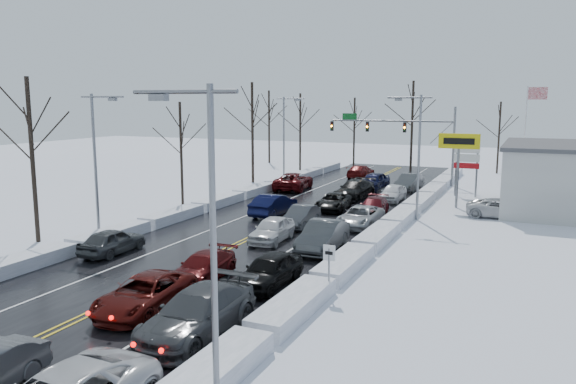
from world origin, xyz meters
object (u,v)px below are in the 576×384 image
at_px(traffic_signal_mast, 404,131).
at_px(oncoming_car_0, 274,215).
at_px(tires_plus_sign, 459,146).
at_px(flagpole, 527,128).

height_order(traffic_signal_mast, oncoming_car_0, traffic_signal_mast).
xyz_separation_m(tires_plus_sign, flagpole, (4.67, 14.01, 0.93)).
distance_m(tires_plus_sign, oncoming_car_0, 15.87).
distance_m(tires_plus_sign, flagpole, 14.79).
xyz_separation_m(traffic_signal_mast, flagpole, (11.72, 2.01, 0.45)).
bearing_deg(oncoming_car_0, traffic_signal_mast, -101.43).
bearing_deg(traffic_signal_mast, flagpole, 9.73).
bearing_deg(oncoming_car_0, flagpole, -124.01).
bearing_deg(tires_plus_sign, oncoming_car_0, -143.99).
relative_size(traffic_signal_mast, flagpole, 1.33).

